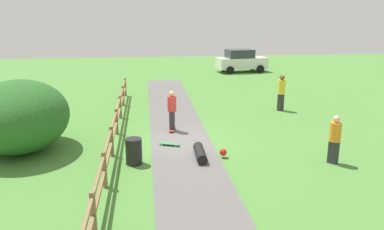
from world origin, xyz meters
TOP-DOWN VIEW (x-y plane):
  - ground_plane at (0.00, 0.00)m, footprint 60.00×60.00m
  - asphalt_path at (0.00, 0.00)m, footprint 2.40×28.00m
  - wooden_fence at (-2.60, 0.00)m, footprint 0.12×18.12m
  - bush_large at (-5.95, -0.30)m, footprint 3.51×4.21m
  - trash_bin at (-1.80, -2.13)m, footprint 0.56×0.56m
  - skater_riding at (-0.25, 1.44)m, footprint 0.45×0.82m
  - skater_fallen at (0.57, -1.91)m, footprint 1.15×1.42m
  - skateboard_loose at (-0.49, -0.49)m, footprint 0.82×0.48m
  - bystander_yellow at (5.63, 4.37)m, footprint 0.53×0.53m
  - bystander_orange at (4.94, -2.88)m, footprint 0.54×0.54m
  - parked_car_white at (6.78, 17.70)m, footprint 4.39×2.42m

SIDE VIEW (x-z plane):
  - ground_plane at x=0.00m, z-range 0.00..0.00m
  - asphalt_path at x=0.00m, z-range 0.00..0.02m
  - skateboard_loose at x=-0.49m, z-range 0.05..0.13m
  - skater_fallen at x=0.57m, z-range 0.02..0.38m
  - trash_bin at x=-1.80m, z-range 0.00..0.90m
  - wooden_fence at x=-2.60m, z-range 0.12..1.22m
  - bystander_orange at x=4.94m, z-range 0.08..1.77m
  - parked_car_white at x=6.78m, z-range 0.00..1.92m
  - skater_riding at x=-0.25m, z-range 0.12..1.87m
  - bystander_yellow at x=5.63m, z-range 0.11..1.98m
  - bush_large at x=-5.95m, z-range 0.00..2.64m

